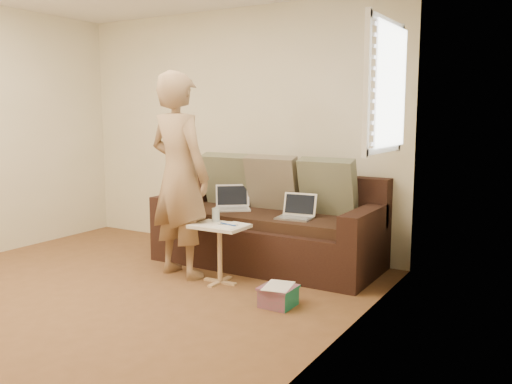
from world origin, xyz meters
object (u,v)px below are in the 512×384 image
laptop_silver (294,219)px  drinking_glass (216,215)px  side_table (220,254)px  person (179,175)px  sofa (267,222)px  laptop_white (233,210)px  striped_box (278,296)px

laptop_silver → drinking_glass: (-0.55, -0.48, 0.07)m
side_table → drinking_glass: (-0.11, 0.10, 0.32)m
laptop_silver → person: person is taller
person → side_table: bearing=-172.0°
laptop_silver → person: size_ratio=0.17×
sofa → person: bearing=-125.0°
drinking_glass → person: bearing=-164.3°
sofa → side_table: size_ratio=4.19×
laptop_silver → laptop_white: size_ratio=0.93×
laptop_white → striped_box: (1.04, -0.95, -0.44)m
sofa → drinking_glass: size_ratio=18.33×
laptop_silver → person: 1.13m
sofa → laptop_white: size_ratio=6.37×
sofa → laptop_white: (-0.38, -0.04, 0.10)m
drinking_glass → striped_box: drinking_glass is taller
sofa → person: (-0.51, -0.73, 0.51)m
drinking_glass → striped_box: 1.04m
striped_box → side_table: bearing=160.5°
drinking_glass → striped_box: (0.84, -0.36, -0.50)m
person → striped_box: (1.17, -0.27, -0.85)m
person → side_table: person is taller
sofa → drinking_glass: bearing=-105.6°
laptop_silver → striped_box: size_ratio=1.24×
side_table → drinking_glass: bearing=137.0°
laptop_white → sofa: bearing=-31.4°
person → striped_box: bearing=176.6°
laptop_white → striped_box: 1.47m
laptop_white → drinking_glass: 0.63m
laptop_white → side_table: bearing=-103.4°
laptop_silver → sofa: bearing=152.3°
side_table → striped_box: size_ratio=2.02×
laptop_white → side_table: (0.32, -0.69, -0.26)m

